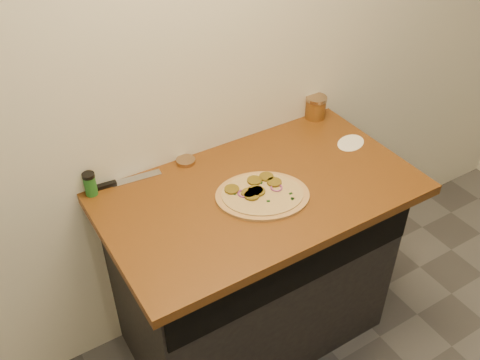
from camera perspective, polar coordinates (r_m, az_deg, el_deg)
cabinet at (r=2.36m, az=1.44°, el=-9.43°), size 1.10×0.60×0.86m
countertop at (r=2.03m, az=2.10°, el=-1.33°), size 1.20×0.70×0.04m
pizza at (r=1.98m, az=2.33°, el=-1.51°), size 0.46×0.46×0.02m
chefs_knife at (r=2.09m, az=-12.80°, el=-0.25°), size 0.28×0.06×0.02m
mason_jar_lid at (r=2.15m, az=-5.81°, el=2.03°), size 0.09×0.09×0.02m
salsa_jar at (r=2.44m, az=8.07°, el=7.71°), size 0.09×0.09×0.10m
spice_shaker at (r=2.04m, az=-15.70°, el=-0.41°), size 0.05×0.05×0.09m
flour_spill at (r=2.31m, az=11.73°, el=3.90°), size 0.18×0.18×0.00m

